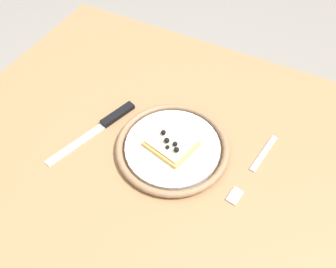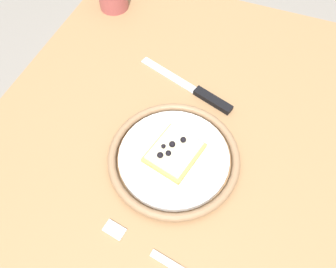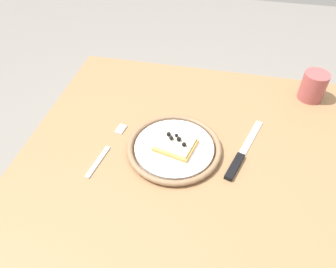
{
  "view_description": "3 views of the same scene",
  "coord_description": "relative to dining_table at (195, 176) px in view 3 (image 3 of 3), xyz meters",
  "views": [
    {
      "loc": [
        -0.25,
        0.39,
        1.38
      ],
      "look_at": [
        -0.04,
        -0.03,
        0.78
      ],
      "focal_mm": 37.13,
      "sensor_mm": 36.0,
      "label": 1
    },
    {
      "loc": [
        -0.34,
        -0.1,
        1.31
      ],
      "look_at": [
        -0.03,
        0.01,
        0.8
      ],
      "focal_mm": 35.02,
      "sensor_mm": 36.0,
      "label": 2
    },
    {
      "loc": [
        0.04,
        -0.57,
        1.38
      ],
      "look_at": [
        -0.08,
        0.02,
        0.79
      ],
      "focal_mm": 34.04,
      "sensor_mm": 36.0,
      "label": 3
    }
  ],
  "objects": [
    {
      "name": "cup",
      "position": [
        0.31,
        0.3,
        0.15
      ],
      "size": [
        0.07,
        0.07,
        0.09
      ],
      "primitive_type": "cylinder",
      "color": "#A54C4C",
      "rests_on": "dining_table"
    },
    {
      "name": "plate",
      "position": [
        -0.06,
        -0.01,
        0.11
      ],
      "size": [
        0.25,
        0.25,
        0.02
      ],
      "color": "white",
      "rests_on": "dining_table"
    },
    {
      "name": "pizza_slice_near",
      "position": [
        -0.06,
        -0.01,
        0.13
      ],
      "size": [
        0.11,
        0.1,
        0.03
      ],
      "color": "tan",
      "rests_on": "plate"
    },
    {
      "name": "knife",
      "position": [
        0.11,
        -0.0,
        0.11
      ],
      "size": [
        0.09,
        0.23,
        0.01
      ],
      "color": "silver",
      "rests_on": "dining_table"
    },
    {
      "name": "fork",
      "position": [
        -0.23,
        -0.04,
        0.1
      ],
      "size": [
        0.05,
        0.2,
        0.0
      ],
      "color": "silver",
      "rests_on": "dining_table"
    },
    {
      "name": "dining_table",
      "position": [
        0.0,
        0.0,
        0.0
      ],
      "size": [
        0.91,
        0.78,
        0.76
      ],
      "color": "#936D47",
      "rests_on": "ground_plane"
    }
  ]
}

